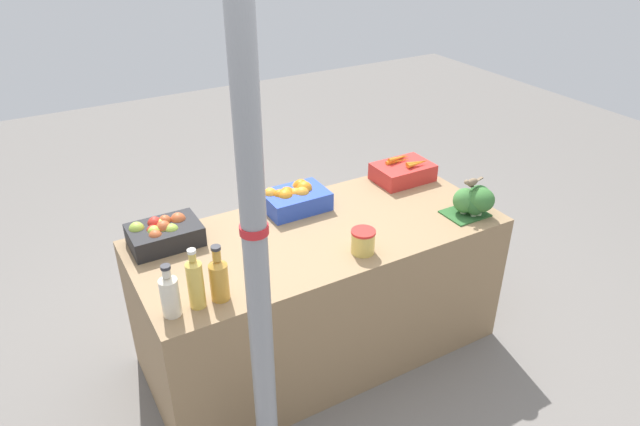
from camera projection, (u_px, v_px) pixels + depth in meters
name	position (u px, v px, depth m)	size (l,w,h in m)	color
ground_plane	(320.00, 346.00, 3.25)	(10.00, 10.00, 0.00)	slate
market_table	(320.00, 292.00, 3.07)	(1.87, 0.83, 0.77)	#937551
support_pole	(256.00, 260.00, 1.89)	(0.10, 0.10, 2.39)	gray
apple_crate	(164.00, 233.00, 2.73)	(0.33, 0.23, 0.13)	black
orange_crate	(294.00, 197.00, 3.05)	(0.33, 0.23, 0.14)	#2847B7
carrot_crate	(403.00, 171.00, 3.36)	(0.33, 0.23, 0.14)	red
broccoli_pile	(474.00, 201.00, 2.97)	(0.23, 0.21, 0.16)	#2D602D
juice_bottle_cloudy	(170.00, 294.00, 2.26)	(0.08, 0.08, 0.24)	beige
juice_bottle_golden	(195.00, 282.00, 2.29)	(0.07, 0.07, 0.27)	gold
juice_bottle_amber	(219.00, 278.00, 2.34)	(0.08, 0.08, 0.26)	gold
pickle_jar	(363.00, 241.00, 2.67)	(0.12, 0.12, 0.12)	#DBBC56
sparrow_bird	(472.00, 182.00, 2.93)	(0.14, 0.04, 0.05)	#4C3D2D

